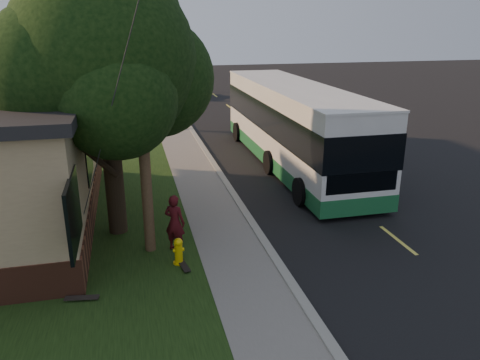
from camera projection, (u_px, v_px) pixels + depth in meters
name	position (u px, v px, depth m)	size (l,w,h in m)	color
ground	(271.00, 255.00, 13.23)	(120.00, 120.00, 0.00)	black
road	(289.00, 154.00, 23.32)	(8.00, 80.00, 0.01)	black
curb	(210.00, 158.00, 22.42)	(0.25, 80.00, 0.12)	gray
sidewalk	(189.00, 160.00, 22.20)	(2.00, 80.00, 0.08)	slate
grass_verge	(113.00, 165.00, 21.43)	(5.00, 80.00, 0.07)	black
fire_hydrant	(179.00, 251.00, 12.51)	(0.32, 0.32, 0.74)	yellow
utility_pole	(140.00, 89.00, 11.92)	(2.86, 3.21, 9.07)	#473321
leafy_tree	(105.00, 63.00, 13.08)	(6.30, 6.00, 7.80)	black
bare_tree_near	(129.00, 93.00, 28.33)	(1.38, 1.21, 4.31)	black
bare_tree_far	(133.00, 75.00, 39.54)	(1.38, 1.21, 4.03)	black
traffic_signal	(170.00, 56.00, 43.62)	(0.18, 0.22, 5.50)	#2D2D30
transit_bus	(293.00, 123.00, 20.99)	(3.10, 13.42, 3.62)	silver
skateboarder	(175.00, 223.00, 13.14)	(0.60, 0.40, 1.66)	#430D12
skateboard_main	(184.00, 266.00, 12.39)	(0.30, 0.73, 0.07)	black
skateboard_spare	(82.00, 298.00, 10.94)	(0.81, 0.32, 0.07)	black
distant_car	(193.00, 89.00, 40.62)	(1.63, 4.05, 1.38)	black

